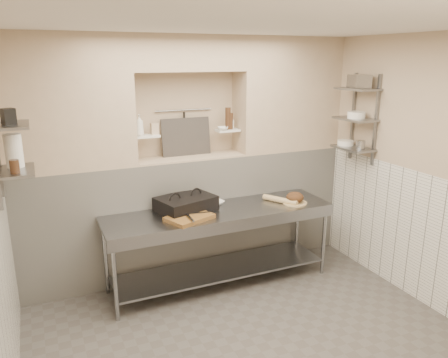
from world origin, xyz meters
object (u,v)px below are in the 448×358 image
bottle_soap (139,125)px  bowl_alcove (223,128)px  jug_left (14,151)px  cutting_board (189,218)px  bread_loaf (295,197)px  panini_press (186,204)px  mixing_bowl (215,203)px  rolling_pin (280,200)px  prep_table (220,232)px

bottle_soap → bowl_alcove: 1.01m
jug_left → cutting_board: bearing=-3.1°
cutting_board → bread_loaf: 1.31m
panini_press → mixing_bowl: panini_press is taller
panini_press → jug_left: size_ratio=2.37×
mixing_bowl → rolling_pin: bearing=-17.8°
panini_press → bread_loaf: bearing=-28.5°
rolling_pin → bottle_soap: bearing=159.7°
mixing_bowl → panini_press: bearing=-171.2°
mixing_bowl → bottle_soap: 1.23m
bread_loaf → jug_left: 3.00m
panini_press → jug_left: jug_left is taller
bread_loaf → cutting_board: bearing=179.8°
cutting_board → bread_loaf: (1.31, -0.00, 0.06)m
cutting_board → jug_left: bearing=176.9°
mixing_bowl → bottle_soap: (-0.76, 0.32, 0.91)m
rolling_pin → jug_left: bearing=-179.9°
panini_press → rolling_pin: panini_press is taller
panini_press → bottle_soap: bottle_soap is taller
prep_table → jug_left: (-1.99, -0.03, 1.12)m
mixing_bowl → jug_left: 2.20m
panini_press → bread_loaf: (1.25, -0.27, -0.00)m
bowl_alcove → mixing_bowl: bearing=-127.0°
rolling_pin → jug_left: jug_left is taller
panini_press → bowl_alcove: size_ratio=5.38×
cutting_board → bread_loaf: bearing=-0.2°
rolling_pin → prep_table: bearing=177.9°
mixing_bowl → bottle_soap: size_ratio=0.84×
prep_table → bottle_soap: bottle_soap is taller
cutting_board → mixing_bowl: size_ratio=2.30×
mixing_bowl → bread_loaf: size_ratio=0.99×
bowl_alcove → bottle_soap: bearing=-179.6°
bread_loaf → panini_press: bearing=167.7°
mixing_bowl → bread_loaf: 0.94m
panini_press → mixing_bowl: 0.38m
bowl_alcove → jug_left: bearing=-166.0°
panini_press → bread_loaf: panini_press is taller
prep_table → bottle_soap: bearing=144.5°
panini_press → cutting_board: panini_press is taller
prep_table → bowl_alcove: size_ratio=19.92×
panini_press → jug_left: 1.83m
panini_press → bowl_alcove: 1.04m
rolling_pin → bottle_soap: 1.83m
cutting_board → rolling_pin: size_ratio=1.05×
cutting_board → bowl_alcove: (0.67, 0.65, 0.81)m
jug_left → rolling_pin: bearing=0.1°
bottle_soap → bowl_alcove: bottle_soap is taller
rolling_pin → bread_loaf: 0.18m
prep_table → bread_loaf: bread_loaf is taller
mixing_bowl → jug_left: jug_left is taller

